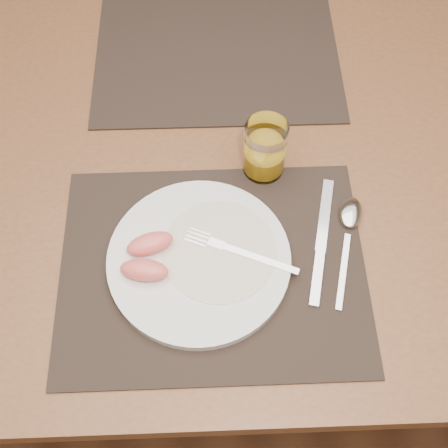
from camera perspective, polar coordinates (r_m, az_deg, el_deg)
ground at (r=1.61m, az=-0.63°, el=-8.72°), size 5.00×5.00×0.00m
table at (r=1.02m, az=-0.99°, el=4.79°), size 1.40×0.90×0.75m
placemat_near at (r=0.83m, az=-1.14°, el=-4.43°), size 0.45×0.35×0.00m
placemat_far at (r=1.09m, az=-0.71°, el=16.92°), size 0.45×0.35×0.00m
plate at (r=0.83m, az=-2.56°, el=-3.65°), size 0.27×0.27×0.02m
plate_dressing at (r=0.82m, az=-0.50°, el=-2.70°), size 0.17×0.17×0.00m
fork at (r=0.82m, az=0.77°, el=-2.57°), size 0.17×0.08×0.00m
knife at (r=0.85m, az=9.75°, el=-2.68°), size 0.06×0.22×0.01m
spoon at (r=0.88m, az=12.65°, el=0.32°), size 0.07×0.19×0.01m
juice_glass at (r=0.89m, az=4.16°, el=7.39°), size 0.07×0.07×0.10m
grapefruit_wedges at (r=0.81m, az=-7.81°, el=-3.31°), size 0.08×0.09×0.03m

